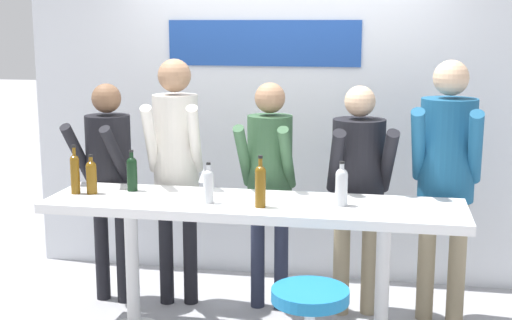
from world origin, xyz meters
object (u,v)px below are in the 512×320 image
at_px(person_left, 176,153).
at_px(tasting_table, 253,220).
at_px(person_far_left, 108,168).
at_px(wine_bottle_1, 91,176).
at_px(person_center_left, 269,170).
at_px(wine_bottle_5, 209,185).
at_px(person_center, 358,176).
at_px(person_center_right, 447,163).
at_px(wine_glass_0, 204,176).
at_px(wine_bottle_2, 132,172).
at_px(wine_bottle_4, 75,172).
at_px(wine_bottle_0, 342,185).
at_px(wine_bottle_3, 260,184).

bearing_deg(person_left, tasting_table, -48.31).
height_order(person_far_left, wine_bottle_1, person_far_left).
height_order(person_center_left, wine_bottle_5, person_center_left).
relative_size(person_center, person_center_right, 0.90).
height_order(person_center_left, person_center, person_center_left).
distance_m(person_center, person_center_right, 0.61).
bearing_deg(wine_glass_0, tasting_table, -18.35).
bearing_deg(wine_bottle_1, wine_bottle_5, -7.06).
xyz_separation_m(wine_bottle_2, wine_bottle_4, (-0.34, -0.15, 0.02)).
height_order(person_center, wine_bottle_0, person_center).
height_order(person_left, wine_bottle_1, person_left).
distance_m(tasting_table, person_center, 0.88).
bearing_deg(wine_bottle_4, wine_bottle_5, -5.02).
bearing_deg(person_center_right, wine_glass_0, -157.59).
height_order(person_far_left, wine_glass_0, person_far_left).
bearing_deg(wine_bottle_3, tasting_table, 118.53).
relative_size(person_center_left, person_center_right, 0.91).
bearing_deg(person_center_right, wine_bottle_5, -149.50).
distance_m(wine_bottle_3, wine_bottle_4, 1.28).
bearing_deg(wine_bottle_0, wine_bottle_2, 174.67).
xyz_separation_m(wine_bottle_1, wine_glass_0, (0.74, 0.11, 0.00)).
xyz_separation_m(person_far_left, wine_bottle_0, (1.74, -0.49, 0.06)).
relative_size(person_center, wine_bottle_4, 5.01).
height_order(tasting_table, person_center_left, person_center_left).
distance_m(person_left, wine_bottle_4, 0.76).
bearing_deg(wine_bottle_4, wine_bottle_1, 10.97).
bearing_deg(person_left, wine_bottle_1, -138.87).
bearing_deg(wine_bottle_3, wine_bottle_1, 173.26).
distance_m(person_center_left, person_center, 0.63).
relative_size(wine_bottle_1, wine_bottle_5, 1.01).
distance_m(wine_bottle_2, wine_bottle_4, 0.37).
bearing_deg(wine_glass_0, wine_bottle_4, -171.16).
relative_size(person_left, wine_bottle_5, 6.98).
bearing_deg(wine_bottle_3, person_center_right, 31.15).
height_order(tasting_table, wine_bottle_3, wine_bottle_3).
height_order(wine_bottle_4, wine_bottle_5, wine_bottle_4).
bearing_deg(tasting_table, wine_glass_0, 161.65).
distance_m(person_left, wine_bottle_1, 0.68).
relative_size(wine_bottle_1, wine_bottle_4, 0.80).
bearing_deg(person_far_left, wine_bottle_1, -72.41).
bearing_deg(person_center, person_far_left, 171.48).
bearing_deg(person_center, wine_bottle_3, -139.65).
relative_size(wine_bottle_1, wine_bottle_2, 0.94).
height_order(wine_bottle_2, wine_bottle_3, wine_bottle_3).
bearing_deg(person_far_left, wine_bottle_0, -7.65).
bearing_deg(person_far_left, person_left, 12.59).
height_order(person_left, wine_bottle_4, person_left).
bearing_deg(wine_bottle_1, wine_glass_0, 8.54).
xyz_separation_m(person_far_left, wine_bottle_3, (1.25, -0.62, 0.07)).
bearing_deg(wine_glass_0, person_far_left, 155.51).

